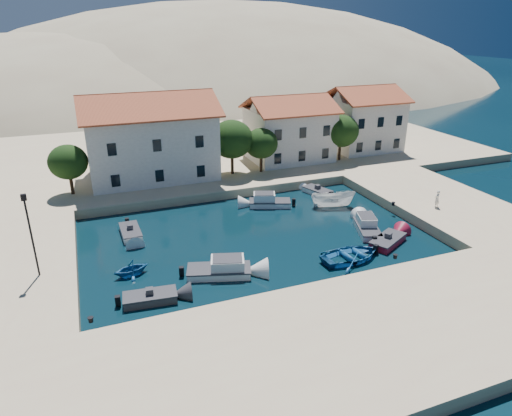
{
  "coord_description": "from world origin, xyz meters",
  "views": [
    {
      "loc": [
        -13.24,
        -24.31,
        17.94
      ],
      "look_at": [
        0.8,
        11.97,
        2.0
      ],
      "focal_mm": 32.0,
      "sensor_mm": 36.0,
      "label": 1
    }
  ],
  "objects_px": {
    "building_mid": "(289,127)",
    "cabin_cruiser_east": "(367,227)",
    "building_left": "(150,135)",
    "lamppost": "(30,228)",
    "cabin_cruiser_south": "(219,269)",
    "building_right": "(364,117)",
    "pedestrian": "(437,199)",
    "boat_east": "(333,207)",
    "rowboat_south": "(351,259)"
  },
  "relations": [
    {
      "from": "building_left",
      "to": "rowboat_south",
      "type": "bearing_deg",
      "value": -64.33
    },
    {
      "from": "building_right",
      "to": "pedestrian",
      "type": "height_order",
      "value": "building_right"
    },
    {
      "from": "building_mid",
      "to": "pedestrian",
      "type": "height_order",
      "value": "building_mid"
    },
    {
      "from": "cabin_cruiser_south",
      "to": "building_left",
      "type": "bearing_deg",
      "value": 109.74
    },
    {
      "from": "cabin_cruiser_south",
      "to": "rowboat_south",
      "type": "height_order",
      "value": "cabin_cruiser_south"
    },
    {
      "from": "cabin_cruiser_south",
      "to": "rowboat_south",
      "type": "relative_size",
      "value": 0.98
    },
    {
      "from": "building_left",
      "to": "cabin_cruiser_east",
      "type": "height_order",
      "value": "building_left"
    },
    {
      "from": "lamppost",
      "to": "building_left",
      "type": "bearing_deg",
      "value": 60.1
    },
    {
      "from": "cabin_cruiser_south",
      "to": "boat_east",
      "type": "height_order",
      "value": "cabin_cruiser_south"
    },
    {
      "from": "building_right",
      "to": "cabin_cruiser_east",
      "type": "relative_size",
      "value": 2.0
    },
    {
      "from": "building_left",
      "to": "building_right",
      "type": "xyz_separation_m",
      "value": [
        30.0,
        2.0,
        -0.46
      ]
    },
    {
      "from": "cabin_cruiser_east",
      "to": "boat_east",
      "type": "height_order",
      "value": "cabin_cruiser_east"
    },
    {
      "from": "cabin_cruiser_south",
      "to": "cabin_cruiser_east",
      "type": "bearing_deg",
      "value": 26.43
    },
    {
      "from": "building_left",
      "to": "pedestrian",
      "type": "bearing_deg",
      "value": -39.24
    },
    {
      "from": "building_right",
      "to": "cabin_cruiser_east",
      "type": "xyz_separation_m",
      "value": [
        -14.02,
        -22.6,
        -5.0
      ]
    },
    {
      "from": "cabin_cruiser_east",
      "to": "pedestrian",
      "type": "distance_m",
      "value": 8.52
    },
    {
      "from": "lamppost",
      "to": "boat_east",
      "type": "bearing_deg",
      "value": 12.21
    },
    {
      "from": "building_left",
      "to": "building_mid",
      "type": "distance_m",
      "value": 18.04
    },
    {
      "from": "cabin_cruiser_east",
      "to": "building_mid",
      "type": "bearing_deg",
      "value": 14.89
    },
    {
      "from": "building_right",
      "to": "building_left",
      "type": "bearing_deg",
      "value": -176.19
    },
    {
      "from": "building_right",
      "to": "building_mid",
      "type": "bearing_deg",
      "value": -175.24
    },
    {
      "from": "building_left",
      "to": "lamppost",
      "type": "bearing_deg",
      "value": -119.9
    },
    {
      "from": "building_left",
      "to": "boat_east",
      "type": "height_order",
      "value": "building_left"
    },
    {
      "from": "building_right",
      "to": "cabin_cruiser_south",
      "type": "relative_size",
      "value": 1.81
    },
    {
      "from": "cabin_cruiser_east",
      "to": "boat_east",
      "type": "distance_m",
      "value": 6.62
    },
    {
      "from": "building_mid",
      "to": "cabin_cruiser_east",
      "type": "distance_m",
      "value": 22.21
    },
    {
      "from": "building_left",
      "to": "pedestrian",
      "type": "distance_m",
      "value": 31.7
    },
    {
      "from": "pedestrian",
      "to": "cabin_cruiser_south",
      "type": "bearing_deg",
      "value": -9.91
    },
    {
      "from": "lamppost",
      "to": "cabin_cruiser_east",
      "type": "xyz_separation_m",
      "value": [
        27.48,
        -0.6,
        -4.28
      ]
    },
    {
      "from": "building_left",
      "to": "boat_east",
      "type": "xyz_separation_m",
      "value": [
        16.19,
        -14.01,
        -5.94
      ]
    },
    {
      "from": "lamppost",
      "to": "cabin_cruiser_south",
      "type": "bearing_deg",
      "value": -13.66
    },
    {
      "from": "building_mid",
      "to": "cabin_cruiser_east",
      "type": "bearing_deg",
      "value": -95.35
    },
    {
      "from": "rowboat_south",
      "to": "pedestrian",
      "type": "relative_size",
      "value": 3.09
    },
    {
      "from": "rowboat_south",
      "to": "cabin_cruiser_east",
      "type": "height_order",
      "value": "cabin_cruiser_east"
    },
    {
      "from": "pedestrian",
      "to": "lamppost",
      "type": "bearing_deg",
      "value": -17.47
    },
    {
      "from": "building_left",
      "to": "rowboat_south",
      "type": "height_order",
      "value": "building_left"
    },
    {
      "from": "building_mid",
      "to": "pedestrian",
      "type": "xyz_separation_m",
      "value": [
        6.35,
        -20.88,
        -3.36
      ]
    },
    {
      "from": "building_right",
      "to": "rowboat_south",
      "type": "xyz_separation_m",
      "value": [
        -18.18,
        -26.58,
        -5.47
      ]
    },
    {
      "from": "building_right",
      "to": "lamppost",
      "type": "height_order",
      "value": "building_right"
    },
    {
      "from": "building_left",
      "to": "building_mid",
      "type": "xyz_separation_m",
      "value": [
        18.0,
        1.0,
        -0.71
      ]
    },
    {
      "from": "building_left",
      "to": "lamppost",
      "type": "distance_m",
      "value": 23.1
    },
    {
      "from": "building_mid",
      "to": "building_left",
      "type": "bearing_deg",
      "value": -176.82
    },
    {
      "from": "cabin_cruiser_east",
      "to": "building_left",
      "type": "bearing_deg",
      "value": 58.03
    },
    {
      "from": "building_right",
      "to": "pedestrian",
      "type": "xyz_separation_m",
      "value": [
        -5.65,
        -21.88,
        -3.61
      ]
    },
    {
      "from": "lamppost",
      "to": "pedestrian",
      "type": "distance_m",
      "value": 35.96
    },
    {
      "from": "lamppost",
      "to": "boat_east",
      "type": "distance_m",
      "value": 28.73
    },
    {
      "from": "building_right",
      "to": "lamppost",
      "type": "xyz_separation_m",
      "value": [
        -41.5,
        -22.0,
        -0.72
      ]
    },
    {
      "from": "building_left",
      "to": "cabin_cruiser_south",
      "type": "height_order",
      "value": "building_left"
    },
    {
      "from": "lamppost",
      "to": "rowboat_south",
      "type": "xyz_separation_m",
      "value": [
        23.32,
        -4.58,
        -4.75
      ]
    },
    {
      "from": "building_mid",
      "to": "cabin_cruiser_south",
      "type": "distance_m",
      "value": 29.8
    }
  ]
}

